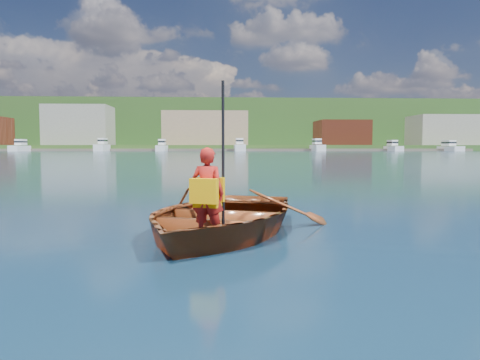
# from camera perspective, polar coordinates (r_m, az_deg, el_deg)

# --- Properties ---
(ground) EXTENTS (600.00, 600.00, 0.00)m
(ground) POSITION_cam_1_polar(r_m,az_deg,el_deg) (6.01, 8.32, -7.75)
(ground) COLOR #152040
(ground) RESTS_ON ground
(rowboat) EXTENTS (3.91, 4.57, 0.80)m
(rowboat) POSITION_cam_1_polar(r_m,az_deg,el_deg) (6.63, -2.40, -4.41)
(rowboat) COLOR brown
(rowboat) RESTS_ON ground
(child_paddler) EXTENTS (0.48, 0.43, 1.93)m
(child_paddler) POSITION_cam_1_polar(r_m,az_deg,el_deg) (5.69, -3.95, -1.56)
(child_paddler) COLOR #AD1B16
(child_paddler) RESTS_ON ground
(shoreline) EXTENTS (400.00, 140.00, 22.00)m
(shoreline) POSITION_cam_1_polar(r_m,az_deg,el_deg) (242.55, -2.66, 6.15)
(shoreline) COLOR #395321
(shoreline) RESTS_ON ground
(dock) EXTENTS (160.05, 8.87, 0.80)m
(dock) POSITION_cam_1_polar(r_m,az_deg,el_deg) (153.83, -1.35, 3.69)
(dock) COLOR brown
(dock) RESTS_ON ground
(waterfront_buildings) EXTENTS (202.00, 16.00, 14.00)m
(waterfront_buildings) POSITION_cam_1_polar(r_m,az_deg,el_deg) (171.02, -5.16, 6.17)
(waterfront_buildings) COLOR brown
(waterfront_buildings) RESTS_ON ground
(marina_yachts) EXTENTS (140.43, 12.04, 4.40)m
(marina_yachts) POSITION_cam_1_polar(r_m,az_deg,el_deg) (149.35, 0.71, 4.07)
(marina_yachts) COLOR white
(marina_yachts) RESTS_ON ground
(hillside_trees) EXTENTS (283.67, 85.49, 24.99)m
(hillside_trees) POSITION_cam_1_polar(r_m,az_deg,el_deg) (242.09, -1.64, 7.82)
(hillside_trees) COLOR #382314
(hillside_trees) RESTS_ON ground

